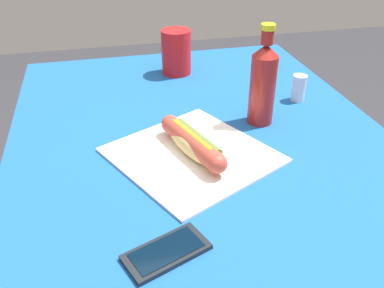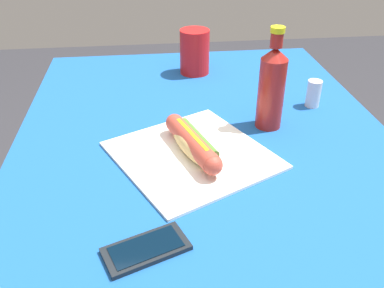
% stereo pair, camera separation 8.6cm
% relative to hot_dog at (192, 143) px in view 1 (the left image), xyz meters
% --- Properties ---
extents(dining_table, '(1.15, 0.85, 0.76)m').
position_rel_hot_dog_xyz_m(dining_table, '(-0.06, 0.04, -0.17)').
color(dining_table, brown).
rests_on(dining_table, ground).
extents(paper_wrapper, '(0.39, 0.39, 0.01)m').
position_rel_hot_dog_xyz_m(paper_wrapper, '(0.00, -0.00, -0.03)').
color(paper_wrapper, white).
rests_on(paper_wrapper, dining_table).
extents(hot_dog, '(0.21, 0.10, 0.05)m').
position_rel_hot_dog_xyz_m(hot_dog, '(0.00, 0.00, 0.00)').
color(hot_dog, '#DBB26B').
rests_on(hot_dog, paper_wrapper).
extents(cell_phone, '(0.11, 0.14, 0.01)m').
position_rel_hot_dog_xyz_m(cell_phone, '(0.26, -0.10, -0.03)').
color(cell_phone, black).
rests_on(cell_phone, dining_table).
extents(soda_bottle, '(0.06, 0.06, 0.23)m').
position_rel_hot_dog_xyz_m(soda_bottle, '(-0.11, 0.19, 0.07)').
color(soda_bottle, maroon).
rests_on(soda_bottle, dining_table).
extents(drinking_cup, '(0.09, 0.09, 0.13)m').
position_rel_hot_dog_xyz_m(drinking_cup, '(-0.46, 0.06, 0.03)').
color(drinking_cup, red).
rests_on(drinking_cup, dining_table).
extents(salt_shaker, '(0.04, 0.04, 0.07)m').
position_rel_hot_dog_xyz_m(salt_shaker, '(-0.20, 0.33, 0.00)').
color(salt_shaker, silver).
rests_on(salt_shaker, dining_table).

